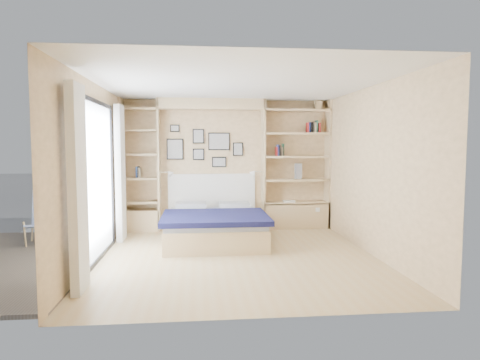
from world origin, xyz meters
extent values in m
plane|color=tan|center=(0.00, 0.00, 0.00)|extent=(4.50, 4.50, 0.00)
plane|color=#DEBA87|center=(0.00, 2.25, 1.25)|extent=(4.00, 0.00, 4.00)
plane|color=#DEBA87|center=(0.00, -2.25, 1.25)|extent=(4.00, 0.00, 4.00)
plane|color=#DEBA87|center=(-2.00, 0.00, 1.25)|extent=(0.00, 4.50, 4.50)
plane|color=#DEBA87|center=(2.00, 0.00, 1.25)|extent=(0.00, 4.50, 4.50)
plane|color=white|center=(0.00, 0.00, 2.50)|extent=(4.50, 4.50, 0.00)
cube|color=#D5B584|center=(-1.30, 2.08, 1.25)|extent=(0.04, 0.35, 2.50)
cube|color=#D5B584|center=(0.70, 2.08, 1.25)|extent=(0.04, 0.35, 2.50)
cube|color=#D5B584|center=(-0.30, 2.08, 2.40)|extent=(2.00, 0.35, 0.20)
cube|color=#D5B584|center=(1.98, 2.08, 1.25)|extent=(0.04, 0.35, 2.50)
cube|color=#D5B584|center=(-1.98, 2.08, 1.25)|extent=(0.04, 0.35, 2.50)
cube|color=#D5B584|center=(1.35, 2.08, 0.25)|extent=(1.30, 0.35, 0.50)
cube|color=#D5B584|center=(-1.65, 2.08, 0.20)|extent=(0.70, 0.35, 0.40)
cube|color=black|center=(-1.97, 0.00, 2.23)|extent=(0.04, 2.08, 0.06)
cube|color=black|center=(-1.97, 0.00, 0.03)|extent=(0.04, 2.08, 0.06)
cube|color=black|center=(-1.97, -1.02, 1.10)|extent=(0.04, 0.06, 2.20)
cube|color=black|center=(-1.97, 1.02, 1.10)|extent=(0.04, 0.06, 2.20)
cube|color=silver|center=(-1.98, 0.00, 1.12)|extent=(0.01, 2.00, 2.20)
cube|color=white|center=(-1.88, -1.30, 1.15)|extent=(0.10, 0.45, 2.30)
cube|color=white|center=(-1.88, 1.30, 1.15)|extent=(0.10, 0.45, 2.30)
cube|color=#D5B584|center=(1.35, 2.08, 0.50)|extent=(1.30, 0.35, 0.04)
cube|color=#D5B584|center=(1.35, 2.08, 0.95)|extent=(1.30, 0.35, 0.04)
cube|color=#D5B584|center=(1.35, 2.08, 1.40)|extent=(1.30, 0.35, 0.04)
cube|color=#D5B584|center=(1.35, 2.08, 1.85)|extent=(1.30, 0.35, 0.04)
cube|color=#D5B584|center=(1.35, 2.08, 2.30)|extent=(1.30, 0.35, 0.04)
cube|color=#D5B584|center=(-1.65, 2.08, 0.55)|extent=(0.70, 0.35, 0.04)
cube|color=#D5B584|center=(-1.65, 2.08, 1.00)|extent=(0.70, 0.35, 0.04)
cube|color=#D5B584|center=(-1.65, 2.08, 1.45)|extent=(0.70, 0.35, 0.04)
cube|color=#D5B584|center=(-1.65, 2.08, 1.90)|extent=(0.70, 0.35, 0.04)
cube|color=#D5B584|center=(-1.65, 2.08, 2.30)|extent=(0.70, 0.35, 0.04)
cube|color=#D5B584|center=(-0.30, 1.04, 0.17)|extent=(1.60, 2.00, 0.35)
cube|color=#ACB2BC|center=(-0.30, 1.04, 0.40)|extent=(1.56, 1.96, 0.10)
cube|color=#12133C|center=(-0.30, 0.70, 0.47)|extent=(1.70, 1.40, 0.08)
cube|color=#ACB2BC|center=(-0.69, 1.74, 0.51)|extent=(0.55, 0.40, 0.12)
cube|color=#ACB2BC|center=(0.10, 1.74, 0.51)|extent=(0.55, 0.40, 0.12)
cube|color=white|center=(-0.30, 2.22, 0.72)|extent=(1.70, 0.04, 0.70)
cube|color=black|center=(-1.00, 2.23, 1.55)|extent=(0.32, 0.02, 0.40)
cube|color=gray|center=(-1.00, 2.21, 1.55)|extent=(0.28, 0.01, 0.36)
cube|color=black|center=(-0.55, 2.23, 1.80)|extent=(0.22, 0.02, 0.28)
cube|color=gray|center=(-0.55, 2.21, 1.80)|extent=(0.18, 0.01, 0.24)
cube|color=black|center=(-0.55, 2.23, 1.45)|extent=(0.22, 0.02, 0.22)
cube|color=gray|center=(-0.55, 2.21, 1.45)|extent=(0.18, 0.01, 0.18)
cube|color=black|center=(-0.15, 2.23, 1.70)|extent=(0.42, 0.02, 0.34)
cube|color=gray|center=(-0.15, 2.21, 1.70)|extent=(0.38, 0.01, 0.30)
cube|color=black|center=(-0.15, 2.23, 1.30)|extent=(0.28, 0.02, 0.20)
cube|color=gray|center=(-0.15, 2.21, 1.30)|extent=(0.24, 0.01, 0.16)
cube|color=black|center=(0.22, 2.23, 1.55)|extent=(0.20, 0.02, 0.26)
cube|color=gray|center=(0.22, 2.21, 1.55)|extent=(0.16, 0.01, 0.22)
cube|color=black|center=(-1.00, 2.23, 1.95)|extent=(0.18, 0.02, 0.14)
cube|color=gray|center=(-1.00, 2.21, 1.95)|extent=(0.14, 0.01, 0.10)
cylinder|color=silver|center=(-1.16, 2.00, 1.12)|extent=(0.20, 0.02, 0.02)
cone|color=white|center=(-1.06, 2.00, 1.10)|extent=(0.13, 0.12, 0.15)
cylinder|color=silver|center=(0.56, 2.00, 1.12)|extent=(0.20, 0.02, 0.02)
cone|color=white|center=(0.46, 2.00, 1.10)|extent=(0.13, 0.12, 0.15)
cube|color=#A51E1E|center=(0.95, 2.07, 1.50)|extent=(0.02, 0.15, 0.17)
cube|color=navy|center=(0.98, 2.07, 1.53)|extent=(0.03, 0.15, 0.22)
cube|color=black|center=(1.01, 2.07, 1.52)|extent=(0.03, 0.15, 0.21)
cube|color=#BFB28C|center=(1.08, 2.07, 1.51)|extent=(0.04, 0.15, 0.17)
cube|color=#26593F|center=(1.08, 2.07, 1.54)|extent=(0.03, 0.15, 0.24)
cube|color=#A51E1E|center=(1.57, 2.07, 1.97)|extent=(0.02, 0.15, 0.19)
cube|color=navy|center=(1.59, 2.07, 1.97)|extent=(0.03, 0.15, 0.20)
cube|color=black|center=(1.65, 2.07, 1.97)|extent=(0.03, 0.15, 0.20)
cube|color=#BFB28C|center=(1.70, 2.07, 1.97)|extent=(0.04, 0.15, 0.20)
cube|color=#26593F|center=(1.74, 2.07, 1.99)|extent=(0.03, 0.15, 0.24)
cube|color=#A51E1E|center=(1.79, 2.07, 1.96)|extent=(0.03, 0.15, 0.19)
cube|color=navy|center=(-1.71, 2.07, 1.12)|extent=(0.02, 0.15, 0.20)
cube|color=black|center=(-1.68, 2.07, 1.13)|extent=(0.03, 0.15, 0.21)
cube|color=#BFB28C|center=(-1.66, 2.07, 1.11)|extent=(0.03, 0.15, 0.19)
cube|color=#D5B584|center=(1.77, 2.07, 2.40)|extent=(0.13, 0.13, 0.15)
cone|color=#D5B584|center=(1.77, 2.07, 2.51)|extent=(0.20, 0.20, 0.08)
cube|color=slate|center=(1.39, 2.07, 1.12)|extent=(0.12, 0.12, 0.30)
cube|color=white|center=(1.20, 2.02, 0.54)|extent=(0.22, 0.16, 0.03)
cylinder|color=tan|center=(-3.27, 0.77, 0.23)|extent=(0.05, 0.15, 0.44)
cylinder|color=tan|center=(-2.78, 0.86, 0.23)|extent=(0.05, 0.15, 0.44)
cylinder|color=tan|center=(-3.37, 1.39, 0.34)|extent=(0.09, 0.36, 0.73)
cylinder|color=tan|center=(-2.88, 1.47, 0.34)|extent=(0.09, 0.36, 0.73)
cube|color=#3D60BF|center=(-3.06, 1.04, 0.32)|extent=(0.60, 0.69, 0.16)
cube|color=#3D60BF|center=(-3.13, 1.46, 0.56)|extent=(0.54, 0.32, 0.59)
camera|label=1|loc=(-0.56, -6.12, 1.63)|focal=32.00mm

